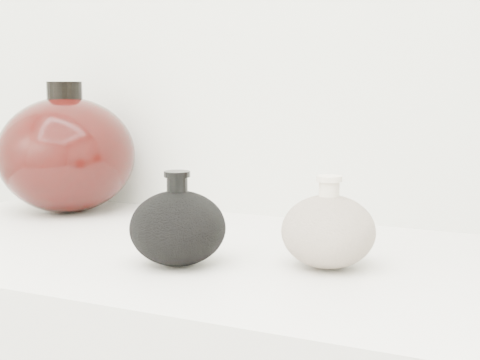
% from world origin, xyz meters
% --- Properties ---
extents(black_gourd_vase, '(0.12, 0.12, 0.12)m').
position_xyz_m(black_gourd_vase, '(-0.07, 0.87, 0.95)').
color(black_gourd_vase, black).
rests_on(black_gourd_vase, display_counter).
extents(cream_gourd_vase, '(0.13, 0.13, 0.11)m').
position_xyz_m(cream_gourd_vase, '(0.10, 0.93, 0.95)').
color(cream_gourd_vase, beige).
rests_on(cream_gourd_vase, display_counter).
extents(left_round_pot, '(0.29, 0.29, 0.23)m').
position_xyz_m(left_round_pot, '(-0.42, 1.09, 1.00)').
color(left_round_pot, black).
rests_on(left_round_pot, display_counter).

